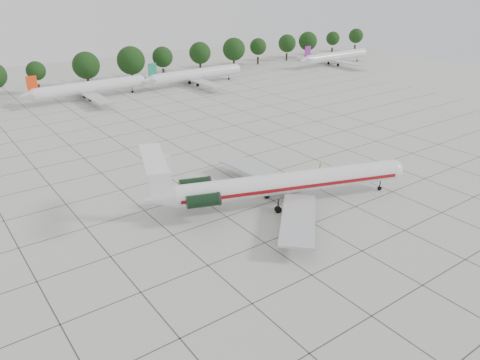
% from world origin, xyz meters
% --- Properties ---
extents(ground, '(260.00, 260.00, 0.00)m').
position_xyz_m(ground, '(0.00, 0.00, 0.00)').
color(ground, beige).
rests_on(ground, ground).
extents(apron_joints, '(170.00, 170.00, 0.02)m').
position_xyz_m(apron_joints, '(0.00, 15.00, 0.01)').
color(apron_joints, '#383838').
rests_on(apron_joints, ground).
extents(main_airliner, '(36.78, 27.98, 8.86)m').
position_xyz_m(main_airliner, '(7.57, -1.05, 3.13)').
color(main_airliner, silver).
rests_on(main_airliner, ground).
extents(ground_crew, '(0.82, 0.79, 1.89)m').
position_xyz_m(ground_crew, '(19.98, 2.96, 0.94)').
color(ground_crew, '#BF950B').
rests_on(ground_crew, ground).
extents(bg_airliner_c, '(28.24, 27.20, 7.40)m').
position_xyz_m(bg_airliner_c, '(7.39, 71.61, 2.91)').
color(bg_airliner_c, silver).
rests_on(bg_airliner_c, ground).
extents(bg_airliner_d, '(28.24, 27.20, 7.40)m').
position_xyz_m(bg_airliner_d, '(37.47, 69.93, 2.91)').
color(bg_airliner_d, silver).
rests_on(bg_airliner_d, ground).
extents(bg_airliner_e, '(28.24, 27.20, 7.40)m').
position_xyz_m(bg_airliner_e, '(92.31, 68.25, 2.91)').
color(bg_airliner_e, silver).
rests_on(bg_airliner_e, ground).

